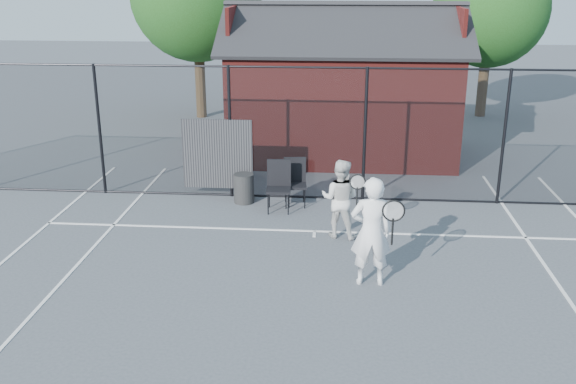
# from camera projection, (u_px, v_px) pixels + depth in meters

# --- Properties ---
(ground) EXTENTS (80.00, 80.00, 0.00)m
(ground) POSITION_uv_depth(u_px,v_px,m) (307.00, 305.00, 9.95)
(ground) COLOR #444A4E
(ground) RESTS_ON ground
(court_lines) EXTENTS (11.02, 18.00, 0.01)m
(court_lines) POSITION_uv_depth(u_px,v_px,m) (301.00, 352.00, 8.70)
(court_lines) COLOR white
(court_lines) RESTS_ON ground
(fence) EXTENTS (22.04, 3.00, 3.00)m
(fence) POSITION_uv_depth(u_px,v_px,m) (306.00, 137.00, 14.22)
(fence) COLOR black
(fence) RESTS_ON ground
(clubhouse) EXTENTS (6.50, 4.36, 4.19)m
(clubhouse) POSITION_uv_depth(u_px,v_px,m) (342.00, 97.00, 17.89)
(clubhouse) COLOR maroon
(clubhouse) RESTS_ON ground
(tree_right) EXTENTS (3.97, 3.97, 5.70)m
(tree_right) POSITION_uv_depth(u_px,v_px,m) (490.00, 10.00, 22.01)
(tree_right) COLOR #332614
(tree_right) RESTS_ON ground
(player_front) EXTENTS (0.83, 0.62, 1.84)m
(player_front) POSITION_uv_depth(u_px,v_px,m) (371.00, 231.00, 10.35)
(player_front) COLOR white
(player_front) RESTS_ON ground
(player_back) EXTENTS (0.90, 0.74, 1.55)m
(player_back) POSITION_uv_depth(u_px,v_px,m) (340.00, 199.00, 12.31)
(player_back) COLOR silver
(player_back) RESTS_ON ground
(chair_left) EXTENTS (0.54, 0.56, 1.07)m
(chair_left) POSITION_uv_depth(u_px,v_px,m) (279.00, 187.00, 13.71)
(chair_left) COLOR black
(chair_left) RESTS_ON ground
(chair_right) EXTENTS (0.54, 0.56, 1.03)m
(chair_right) POSITION_uv_depth(u_px,v_px,m) (295.00, 183.00, 14.06)
(chair_right) COLOR black
(chair_right) RESTS_ON ground
(waste_bin) EXTENTS (0.53, 0.53, 0.66)m
(waste_bin) POSITION_uv_depth(u_px,v_px,m) (244.00, 188.00, 14.31)
(waste_bin) COLOR black
(waste_bin) RESTS_ON ground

